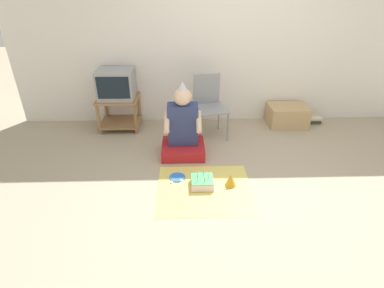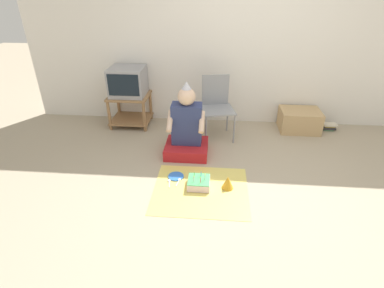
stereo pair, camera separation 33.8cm
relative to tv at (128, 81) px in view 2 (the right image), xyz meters
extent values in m
plane|color=tan|center=(1.65, -1.68, -0.68)|extent=(16.00, 16.00, 0.00)
cube|color=white|center=(1.65, 0.28, 0.60)|extent=(6.40, 0.06, 2.55)
cube|color=#997047|center=(0.00, -0.01, -0.22)|extent=(0.59, 0.51, 0.03)
cube|color=#997047|center=(0.00, -0.01, -0.59)|extent=(0.59, 0.51, 0.02)
cylinder|color=#997047|center=(-0.26, -0.23, -0.44)|extent=(0.04, 0.04, 0.48)
cylinder|color=#997047|center=(0.26, -0.23, -0.44)|extent=(0.04, 0.04, 0.48)
cylinder|color=#997047|center=(-0.26, 0.22, -0.44)|extent=(0.04, 0.04, 0.48)
cylinder|color=#997047|center=(0.26, 0.22, -0.44)|extent=(0.04, 0.04, 0.48)
cube|color=#99999E|center=(0.00, 0.00, 0.00)|extent=(0.50, 0.46, 0.40)
cube|color=black|center=(0.00, -0.23, 0.01)|extent=(0.44, 0.01, 0.30)
cube|color=gray|center=(1.32, -0.35, -0.26)|extent=(0.51, 0.50, 0.02)
cube|color=gray|center=(1.28, -0.15, -0.04)|extent=(0.37, 0.10, 0.43)
cylinder|color=gray|center=(1.18, -0.58, -0.47)|extent=(0.02, 0.02, 0.42)
cylinder|color=gray|center=(1.55, -0.49, -0.47)|extent=(0.02, 0.02, 0.42)
cylinder|color=gray|center=(1.09, -0.20, -0.47)|extent=(0.02, 0.02, 0.42)
cylinder|color=gray|center=(1.47, -0.12, -0.47)|extent=(0.02, 0.02, 0.42)
cube|color=tan|center=(2.54, 0.00, -0.52)|extent=(0.57, 0.44, 0.31)
cube|color=#60936B|center=(2.99, 0.04, -0.67)|extent=(0.14, 0.12, 0.02)
cube|color=#333338|center=(2.99, 0.04, -0.64)|extent=(0.18, 0.14, 0.03)
cube|color=#A88933|center=(3.00, 0.04, -0.62)|extent=(0.14, 0.10, 0.02)
cube|color=beige|center=(3.01, 0.04, -0.60)|extent=(0.19, 0.12, 0.02)
cube|color=red|center=(0.94, -0.83, -0.61)|extent=(0.54, 0.48, 0.14)
cube|color=navy|center=(0.94, -0.78, -0.28)|extent=(0.37, 0.22, 0.52)
sphere|color=beige|center=(0.94, -0.78, 0.08)|extent=(0.22, 0.22, 0.22)
cone|color=silver|center=(0.94, -0.78, 0.22)|extent=(0.12, 0.12, 0.09)
cylinder|color=beige|center=(0.75, -0.90, -0.20)|extent=(0.06, 0.27, 0.22)
cylinder|color=beige|center=(1.13, -0.90, -0.20)|extent=(0.06, 0.27, 0.22)
cube|color=#EAD666|center=(1.17, -1.59, -0.68)|extent=(1.01, 0.89, 0.01)
cube|color=silver|center=(1.14, -1.53, -0.63)|extent=(0.24, 0.24, 0.08)
cube|color=#4CB266|center=(1.14, -1.53, -0.59)|extent=(0.23, 0.23, 0.01)
cylinder|color=#E58CCC|center=(1.21, -1.53, -0.56)|extent=(0.01, 0.01, 0.07)
sphere|color=#FFCC4C|center=(1.21, -1.53, -0.52)|extent=(0.01, 0.01, 0.01)
cylinder|color=#4C7FE5|center=(1.16, -1.47, -0.56)|extent=(0.01, 0.01, 0.07)
sphere|color=#FFCC4C|center=(1.16, -1.47, -0.52)|extent=(0.01, 0.01, 0.01)
cylinder|color=#66C666|center=(1.09, -1.49, -0.56)|extent=(0.01, 0.01, 0.07)
sphere|color=#FFCC4C|center=(1.09, -1.49, -0.52)|extent=(0.01, 0.01, 0.01)
cylinder|color=#E58CCC|center=(1.09, -1.57, -0.56)|extent=(0.01, 0.01, 0.07)
sphere|color=#FFCC4C|center=(1.09, -1.57, -0.52)|extent=(0.01, 0.01, 0.01)
cylinder|color=#EA4C4C|center=(1.16, -1.59, -0.56)|extent=(0.01, 0.01, 0.07)
sphere|color=#FFCC4C|center=(1.16, -1.59, -0.52)|extent=(0.01, 0.01, 0.01)
cone|color=gold|center=(1.45, -1.53, -0.60)|extent=(0.13, 0.13, 0.14)
cylinder|color=blue|center=(0.87, -1.38, -0.67)|extent=(0.18, 0.18, 0.01)
ellipsoid|color=white|center=(0.92, -1.44, -0.67)|extent=(0.04, 0.05, 0.01)
cube|color=white|center=(0.90, -1.50, -0.67)|extent=(0.03, 0.10, 0.01)
ellipsoid|color=white|center=(0.81, -1.46, -0.67)|extent=(0.04, 0.05, 0.01)
cube|color=white|center=(0.82, -1.53, -0.67)|extent=(0.02, 0.10, 0.01)
camera|label=1|loc=(0.95, -4.17, 1.30)|focal=28.00mm
camera|label=2|loc=(1.29, -4.16, 1.30)|focal=28.00mm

